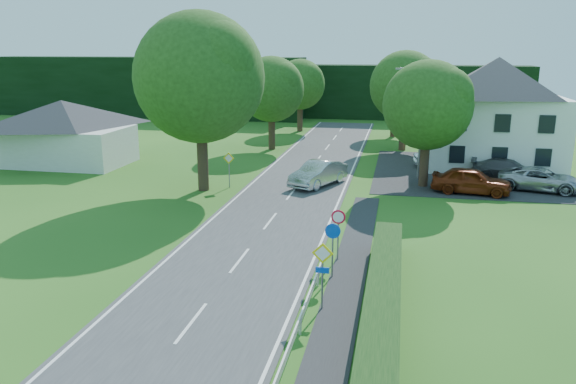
% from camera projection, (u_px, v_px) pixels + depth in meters
% --- Properties ---
extents(road, '(7.00, 80.00, 0.04)m').
position_uv_depth(road, '(278.00, 211.00, 32.81)').
color(road, '#39393B').
rests_on(road, ground).
extents(parking_pad, '(14.00, 16.00, 0.04)m').
position_uv_depth(parking_pad, '(468.00, 173.00, 42.84)').
color(parking_pad, '#252628').
rests_on(parking_pad, ground).
extents(line_edge_left, '(0.12, 80.00, 0.01)m').
position_uv_depth(line_edge_left, '(225.00, 208.00, 33.43)').
color(line_edge_left, white).
rests_on(line_edge_left, road).
extents(line_edge_right, '(0.12, 80.00, 0.01)m').
position_uv_depth(line_edge_right, '(333.00, 214.00, 32.18)').
color(line_edge_right, white).
rests_on(line_edge_right, road).
extents(line_centre, '(0.12, 80.00, 0.01)m').
position_uv_depth(line_centre, '(278.00, 211.00, 32.81)').
color(line_centre, white).
rests_on(line_centre, road).
extents(tree_main, '(9.40, 9.40, 11.64)m').
position_uv_depth(tree_main, '(200.00, 103.00, 36.30)').
color(tree_main, '#224414').
rests_on(tree_main, ground).
extents(tree_left_far, '(7.00, 7.00, 8.58)m').
position_uv_depth(tree_left_far, '(272.00, 103.00, 51.68)').
color(tree_left_far, '#224414').
rests_on(tree_left_far, ground).
extents(tree_right_far, '(7.40, 7.40, 9.09)m').
position_uv_depth(tree_right_far, '(404.00, 101.00, 51.20)').
color(tree_right_far, '#224414').
rests_on(tree_right_far, ground).
extents(tree_left_back, '(6.60, 6.60, 8.07)m').
position_uv_depth(tree_left_back, '(300.00, 95.00, 63.03)').
color(tree_left_back, '#224414').
rests_on(tree_left_back, ground).
extents(tree_right_back, '(6.20, 6.20, 7.56)m').
position_uv_depth(tree_right_back, '(394.00, 101.00, 59.18)').
color(tree_right_back, '#224414').
rests_on(tree_right_back, ground).
extents(tree_right_mid, '(7.00, 7.00, 8.58)m').
position_uv_depth(tree_right_mid, '(427.00, 124.00, 37.70)').
color(tree_right_mid, '#224414').
rests_on(tree_right_mid, ground).
extents(treeline_left, '(44.00, 6.00, 8.00)m').
position_uv_depth(treeline_left, '(145.00, 87.00, 77.04)').
color(treeline_left, black).
rests_on(treeline_left, ground).
extents(treeline_right, '(30.00, 5.00, 7.00)m').
position_uv_depth(treeline_right, '(412.00, 92.00, 74.04)').
color(treeline_right, black).
rests_on(treeline_right, ground).
extents(bungalow_left, '(11.00, 6.50, 5.20)m').
position_uv_depth(bungalow_left, '(64.00, 131.00, 45.47)').
color(bungalow_left, silver).
rests_on(bungalow_left, ground).
extents(house_white, '(10.60, 8.40, 8.60)m').
position_uv_depth(house_white, '(495.00, 111.00, 44.20)').
color(house_white, white).
rests_on(house_white, ground).
extents(streetlight, '(2.03, 0.18, 8.00)m').
position_uv_depth(streetlight, '(419.00, 118.00, 39.64)').
color(streetlight, slate).
rests_on(streetlight, ground).
extents(sign_priority_right, '(0.78, 0.09, 2.59)m').
position_uv_depth(sign_priority_right, '(322.00, 264.00, 20.14)').
color(sign_priority_right, slate).
rests_on(sign_priority_right, ground).
extents(sign_roundabout, '(0.64, 0.08, 2.37)m').
position_uv_depth(sign_roundabout, '(333.00, 240.00, 23.02)').
color(sign_roundabout, slate).
rests_on(sign_roundabout, ground).
extents(sign_speed_limit, '(0.64, 0.11, 2.37)m').
position_uv_depth(sign_speed_limit, '(338.00, 223.00, 24.88)').
color(sign_speed_limit, slate).
rests_on(sign_speed_limit, ground).
extents(sign_priority_left, '(0.78, 0.09, 2.44)m').
position_uv_depth(sign_priority_left, '(229.00, 163.00, 37.98)').
color(sign_priority_left, slate).
rests_on(sign_priority_left, ground).
extents(moving_car, '(3.71, 5.37, 1.68)m').
position_uv_depth(moving_car, '(318.00, 173.00, 38.68)').
color(moving_car, '#B8B9BD').
rests_on(moving_car, road).
extents(motorcycle, '(0.97, 1.88, 0.94)m').
position_uv_depth(motorcycle, '(312.00, 166.00, 42.77)').
color(motorcycle, black).
rests_on(motorcycle, road).
extents(parked_car_red, '(5.26, 2.72, 1.71)m').
position_uv_depth(parked_car_red, '(471.00, 180.00, 36.55)').
color(parked_car_red, maroon).
rests_on(parked_car_red, parking_pad).
extents(parked_car_silver_a, '(4.25, 2.03, 1.35)m').
position_uv_depth(parked_car_silver_a, '(440.00, 159.00, 44.65)').
color(parked_car_silver_a, silver).
rests_on(parked_car_silver_a, parking_pad).
extents(parked_car_grey, '(5.47, 3.00, 1.50)m').
position_uv_depth(parked_car_grey, '(509.00, 170.00, 40.15)').
color(parked_car_grey, '#434347').
rests_on(parked_car_grey, parking_pad).
extents(parked_car_silver_b, '(5.82, 3.72, 1.49)m').
position_uv_depth(parked_car_silver_b, '(541.00, 179.00, 37.35)').
color(parked_car_silver_b, '#A9A8B0').
rests_on(parked_car_silver_b, parking_pad).
extents(parasol, '(2.16, 2.19, 1.71)m').
position_uv_depth(parasol, '(447.00, 156.00, 44.81)').
color(parasol, '#A5220D').
rests_on(parasol, parking_pad).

